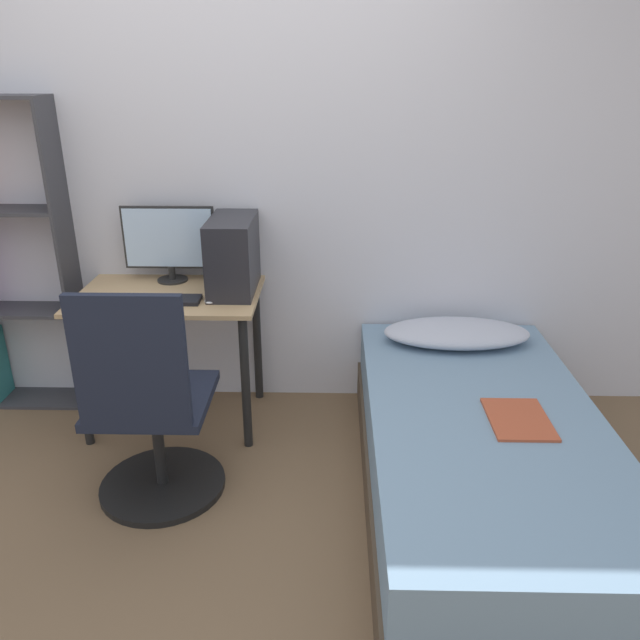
{
  "coord_description": "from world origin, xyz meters",
  "views": [
    {
      "loc": [
        0.51,
        -1.79,
        1.78
      ],
      "look_at": [
        0.45,
        0.72,
        0.75
      ],
      "focal_mm": 35.0,
      "sensor_mm": 36.0,
      "label": 1
    }
  ],
  "objects_px": {
    "keyboard": "(165,300)",
    "office_chair": "(151,422)",
    "pc_tower": "(233,255)",
    "monitor": "(169,241)",
    "bed": "(481,459)"
  },
  "relations": [
    {
      "from": "office_chair",
      "to": "keyboard",
      "type": "relative_size",
      "value": 2.97
    },
    {
      "from": "office_chair",
      "to": "pc_tower",
      "type": "relative_size",
      "value": 2.35
    },
    {
      "from": "keyboard",
      "to": "monitor",
      "type": "bearing_deg",
      "value": 96.91
    },
    {
      "from": "keyboard",
      "to": "pc_tower",
      "type": "relative_size",
      "value": 0.79
    },
    {
      "from": "pc_tower",
      "to": "office_chair",
      "type": "bearing_deg",
      "value": -110.19
    },
    {
      "from": "office_chair",
      "to": "bed",
      "type": "distance_m",
      "value": 1.41
    },
    {
      "from": "pc_tower",
      "to": "monitor",
      "type": "bearing_deg",
      "value": 158.58
    },
    {
      "from": "office_chair",
      "to": "monitor",
      "type": "xyz_separation_m",
      "value": [
        -0.08,
        0.86,
        0.55
      ]
    },
    {
      "from": "monitor",
      "to": "keyboard",
      "type": "height_order",
      "value": "monitor"
    },
    {
      "from": "bed",
      "to": "monitor",
      "type": "relative_size",
      "value": 4.03
    },
    {
      "from": "keyboard",
      "to": "office_chair",
      "type": "bearing_deg",
      "value": -85.16
    },
    {
      "from": "bed",
      "to": "monitor",
      "type": "bearing_deg",
      "value": 149.8
    },
    {
      "from": "office_chair",
      "to": "monitor",
      "type": "bearing_deg",
      "value": 95.6
    },
    {
      "from": "bed",
      "to": "keyboard",
      "type": "bearing_deg",
      "value": 159.28
    },
    {
      "from": "monitor",
      "to": "keyboard",
      "type": "bearing_deg",
      "value": -83.09
    }
  ]
}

